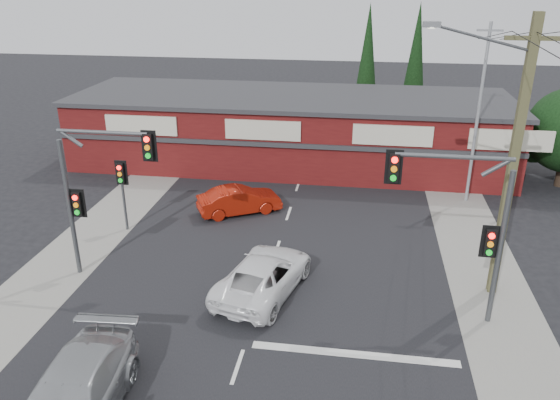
# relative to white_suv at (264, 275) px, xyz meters

# --- Properties ---
(ground) EXTENTS (120.00, 120.00, 0.00)m
(ground) POSITION_rel_white_suv_xyz_m (-0.05, -1.71, -0.71)
(ground) COLOR black
(ground) RESTS_ON ground
(road_strip) EXTENTS (14.00, 70.00, 0.01)m
(road_strip) POSITION_rel_white_suv_xyz_m (-0.05, 3.29, -0.71)
(road_strip) COLOR black
(road_strip) RESTS_ON ground
(verge_left) EXTENTS (3.00, 70.00, 0.02)m
(verge_left) POSITION_rel_white_suv_xyz_m (-8.55, 3.29, -0.70)
(verge_left) COLOR gray
(verge_left) RESTS_ON ground
(verge_right) EXTENTS (3.00, 70.00, 0.02)m
(verge_right) POSITION_rel_white_suv_xyz_m (8.45, 3.29, -0.70)
(verge_right) COLOR gray
(verge_right) RESTS_ON ground
(stop_line) EXTENTS (6.50, 0.35, 0.01)m
(stop_line) POSITION_rel_white_suv_xyz_m (3.45, -3.21, -0.70)
(stop_line) COLOR silver
(stop_line) RESTS_ON ground
(white_suv) EXTENTS (3.55, 5.56, 1.43)m
(white_suv) POSITION_rel_white_suv_xyz_m (0.00, 0.00, 0.00)
(white_suv) COLOR white
(white_suv) RESTS_ON ground
(silver_suv) EXTENTS (2.61, 5.71, 1.62)m
(silver_suv) POSITION_rel_white_suv_xyz_m (-3.81, -7.16, 0.10)
(silver_suv) COLOR #ADB0B3
(silver_suv) RESTS_ON ground
(red_sedan) EXTENTS (4.27, 3.23, 1.35)m
(red_sedan) POSITION_rel_white_suv_xyz_m (-2.48, 6.97, -0.04)
(red_sedan) COLOR #961809
(red_sedan) RESTS_ON ground
(lane_dashes) EXTENTS (0.12, 32.37, 0.01)m
(lane_dashes) POSITION_rel_white_suv_xyz_m (-0.05, -4.32, -0.70)
(lane_dashes) COLOR silver
(lane_dashes) RESTS_ON ground
(shop_building) EXTENTS (27.30, 8.40, 4.22)m
(shop_building) POSITION_rel_white_suv_xyz_m (-1.04, 15.28, 1.42)
(shop_building) COLOR #4A0E0F
(shop_building) RESTS_ON ground
(conifer_near) EXTENTS (1.80, 1.80, 9.25)m
(conifer_near) POSITION_rel_white_suv_xyz_m (3.45, 22.29, 4.76)
(conifer_near) COLOR #2D2116
(conifer_near) RESTS_ON ground
(conifer_far) EXTENTS (1.80, 1.80, 9.25)m
(conifer_far) POSITION_rel_white_suv_xyz_m (6.95, 24.29, 4.76)
(conifer_far) COLOR #2D2116
(conifer_far) RESTS_ON ground
(traffic_mast_left) EXTENTS (3.77, 0.27, 5.97)m
(traffic_mast_left) POSITION_rel_white_suv_xyz_m (-6.47, 0.30, 3.22)
(traffic_mast_left) COLOR #47494C
(traffic_mast_left) RESTS_ON ground
(traffic_mast_right) EXTENTS (3.96, 0.27, 5.97)m
(traffic_mast_right) POSITION_rel_white_suv_xyz_m (6.82, -0.70, 3.23)
(traffic_mast_right) COLOR #47494C
(traffic_mast_right) RESTS_ON ground
(pedestal_signal) EXTENTS (0.55, 0.27, 3.38)m
(pedestal_signal) POSITION_rel_white_suv_xyz_m (-7.25, 4.30, 1.69)
(pedestal_signal) COLOR #47494C
(pedestal_signal) RESTS_ON ground
(utility_pole) EXTENTS (4.38, 0.59, 10.00)m
(utility_pole) POSITION_rel_white_suv_xyz_m (8.32, 1.28, 4.68)
(utility_pole) COLOR brown
(utility_pole) RESTS_ON ground
(steel_pole) EXTENTS (1.20, 0.16, 9.00)m
(steel_pole) POSITION_rel_white_suv_xyz_m (8.95, 10.29, 3.99)
(steel_pole) COLOR gray
(steel_pole) RESTS_ON ground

